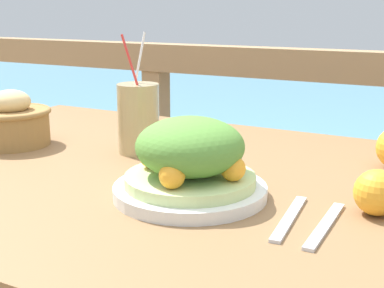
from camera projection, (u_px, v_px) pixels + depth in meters
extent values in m
cube|color=olive|center=(157.00, 180.00, 1.02)|extent=(1.29, 0.89, 0.04)
cube|color=olive|center=(69.00, 234.00, 1.72)|extent=(0.06, 0.06, 0.73)
cube|color=#937551|center=(284.00, 63.00, 1.60)|extent=(2.80, 0.08, 0.09)
cube|color=#937551|center=(158.00, 190.00, 1.93)|extent=(0.07, 0.07, 0.87)
cylinder|color=silver|center=(190.00, 191.00, 0.87)|extent=(0.25, 0.25, 0.02)
cylinder|color=#C6DB8E|center=(190.00, 180.00, 0.87)|extent=(0.21, 0.21, 0.02)
ellipsoid|color=#568E38|center=(190.00, 146.00, 0.85)|extent=(0.18, 0.18, 0.09)
sphere|color=#F9A328|center=(233.00, 169.00, 0.83)|extent=(0.04, 0.04, 0.04)
sphere|color=#F9A328|center=(212.00, 152.00, 0.92)|extent=(0.04, 0.04, 0.04)
sphere|color=#F9A328|center=(151.00, 156.00, 0.90)|extent=(0.04, 0.04, 0.04)
sphere|color=#F9A328|center=(172.00, 176.00, 0.79)|extent=(0.04, 0.04, 0.04)
cylinder|color=tan|center=(138.00, 119.00, 1.12)|extent=(0.09, 0.09, 0.15)
cylinder|color=red|center=(138.00, 87.00, 1.09)|extent=(0.05, 0.04, 0.21)
cylinder|color=white|center=(135.00, 85.00, 1.12)|extent=(0.03, 0.05, 0.22)
cylinder|color=olive|center=(12.00, 127.00, 1.19)|extent=(0.16, 0.16, 0.08)
torus|color=olive|center=(11.00, 112.00, 1.19)|extent=(0.17, 0.17, 0.01)
ellipsoid|color=#DBB77A|center=(10.00, 102.00, 1.18)|extent=(0.09, 0.09, 0.05)
cube|color=silver|center=(289.00, 218.00, 0.78)|extent=(0.03, 0.18, 0.00)
cube|color=silver|center=(325.00, 225.00, 0.75)|extent=(0.02, 0.18, 0.00)
sphere|color=#F9A328|center=(377.00, 193.00, 0.79)|extent=(0.07, 0.07, 0.07)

